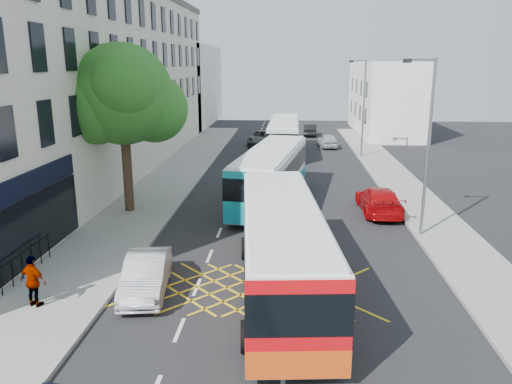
% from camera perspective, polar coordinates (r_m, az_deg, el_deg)
% --- Properties ---
extents(pavement_left, '(5.00, 70.00, 0.15)m').
position_cam_1_polar(pavement_left, '(28.04, -14.19, -2.13)').
color(pavement_left, gray).
rests_on(pavement_left, ground).
extents(pavement_right, '(3.00, 70.00, 0.15)m').
position_cam_1_polar(pavement_right, '(27.74, 19.17, -2.69)').
color(pavement_right, gray).
rests_on(pavement_right, ground).
extents(terrace_main, '(8.30, 45.00, 13.50)m').
position_cam_1_polar(terrace_main, '(37.73, -18.56, 12.09)').
color(terrace_main, beige).
rests_on(terrace_main, ground).
extents(terrace_far, '(8.00, 20.00, 10.00)m').
position_cam_1_polar(terrace_far, '(67.07, -8.58, 11.96)').
color(terrace_far, silver).
rests_on(terrace_far, ground).
extents(building_right, '(6.00, 18.00, 8.00)m').
position_cam_1_polar(building_right, '(59.67, 14.51, 10.39)').
color(building_right, silver).
rests_on(building_right, ground).
extents(street_tree, '(6.30, 5.70, 8.80)m').
position_cam_1_polar(street_tree, '(26.93, -15.07, 10.62)').
color(street_tree, '#382619').
rests_on(street_tree, pavement_left).
extents(lamp_near, '(1.45, 0.15, 8.00)m').
position_cam_1_polar(lamp_near, '(23.59, 18.91, 5.74)').
color(lamp_near, slate).
rests_on(lamp_near, pavement_right).
extents(lamp_far, '(1.45, 0.15, 8.00)m').
position_cam_1_polar(lamp_far, '(43.10, 12.08, 9.89)').
color(lamp_far, slate).
rests_on(lamp_far, pavement_right).
extents(railings, '(0.08, 5.60, 1.14)m').
position_cam_1_polar(railings, '(19.93, -26.13, -8.21)').
color(railings, black).
rests_on(railings, pavement_left).
extents(bus_near, '(3.61, 11.52, 3.19)m').
position_cam_1_polar(bus_near, '(17.51, 2.96, -6.35)').
color(bus_near, silver).
rests_on(bus_near, ground).
extents(bus_mid, '(4.29, 11.48, 3.15)m').
position_cam_1_polar(bus_mid, '(28.78, 1.76, 2.01)').
color(bus_mid, silver).
rests_on(bus_mid, ground).
extents(bus_far, '(2.89, 10.97, 3.07)m').
position_cam_1_polar(bus_far, '(44.35, 3.24, 6.40)').
color(bus_far, silver).
rests_on(bus_far, ground).
extents(parked_car_silver, '(1.93, 4.22, 1.34)m').
position_cam_1_polar(parked_car_silver, '(18.26, -12.44, -9.21)').
color(parked_car_silver, '#AFB0B7').
rests_on(parked_car_silver, ground).
extents(red_hatchback, '(2.10, 4.92, 1.42)m').
position_cam_1_polar(red_hatchback, '(27.76, 13.88, -0.92)').
color(red_hatchback, '#B7070A').
rests_on(red_hatchback, ground).
extents(distant_car_grey, '(2.78, 5.22, 1.40)m').
position_cam_1_polar(distant_car_grey, '(49.49, 0.65, 6.21)').
color(distant_car_grey, '#43474B').
rests_on(distant_car_grey, ground).
extents(distant_car_silver, '(1.94, 4.04, 1.33)m').
position_cam_1_polar(distant_car_silver, '(48.58, 8.18, 5.87)').
color(distant_car_silver, '#ADB0B5').
rests_on(distant_car_silver, ground).
extents(distant_car_dark, '(1.59, 4.00, 1.30)m').
position_cam_1_polar(distant_car_dark, '(56.14, 6.22, 7.08)').
color(distant_car_dark, black).
rests_on(distant_car_dark, ground).
extents(pedestrian_far, '(1.11, 0.73, 1.75)m').
position_cam_1_polar(pedestrian_far, '(18.01, -24.11, -9.31)').
color(pedestrian_far, gray).
rests_on(pedestrian_far, pavement_left).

